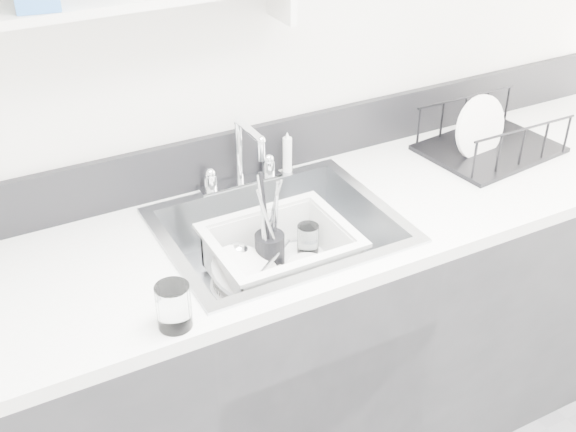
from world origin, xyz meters
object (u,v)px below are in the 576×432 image
sink (280,253)px  counter_run (280,351)px  wash_tub (281,256)px  dish_rack (492,130)px

sink → counter_run: bearing=0.0°
wash_tub → dish_rack: (0.82, 0.09, 0.17)m
counter_run → wash_tub: (-0.00, -0.01, 0.37)m
sink → dish_rack: (0.81, 0.08, 0.16)m
wash_tub → dish_rack: size_ratio=0.92×
counter_run → dish_rack: bearing=5.5°
counter_run → sink: 0.37m
dish_rack → counter_run: bearing=178.9°
counter_run → wash_tub: counter_run is taller
sink → wash_tub: bearing=-107.1°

